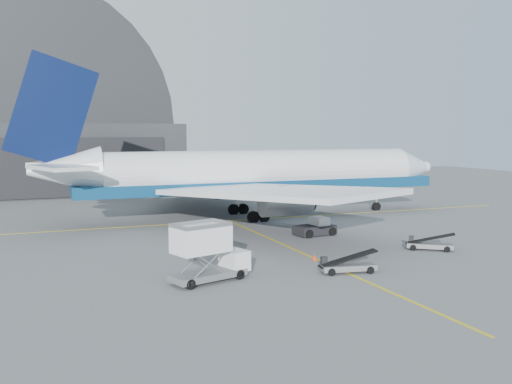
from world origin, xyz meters
name	(u,v)px	position (x,y,z in m)	size (l,w,h in m)	color
ground	(304,254)	(0.00, 0.00, 0.00)	(200.00, 200.00, 0.00)	#565659
taxi_lines	(251,230)	(0.00, 12.67, 0.01)	(80.00, 42.12, 0.02)	gold
hangar	(29,138)	(-22.00, 64.95, 9.54)	(50.00, 28.30, 28.00)	black
distant_bldg_a	(313,179)	(38.00, 72.00, 0.00)	(14.00, 8.00, 4.00)	black
distant_bldg_b	(386,178)	(55.00, 68.00, 0.00)	(8.00, 6.00, 2.80)	slate
airliner	(248,174)	(2.89, 21.46, 5.41)	(55.06, 53.39, 19.32)	white
catering_truck	(207,254)	(-10.55, -5.89, 2.04)	(6.23, 3.84, 4.03)	slate
pushback_tug	(316,228)	(5.17, 7.69, 0.72)	(4.39, 2.93, 1.90)	black
belt_loader_a	(347,266)	(0.03, -7.28, 0.53)	(4.57, 2.16, 1.71)	slate
belt_loader_b	(429,244)	(11.24, -2.74, 0.50)	(4.01, 3.47, 1.62)	slate
traffic_cone	(314,257)	(-0.33, -2.65, 0.24)	(0.35, 0.35, 0.51)	#EF2E07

